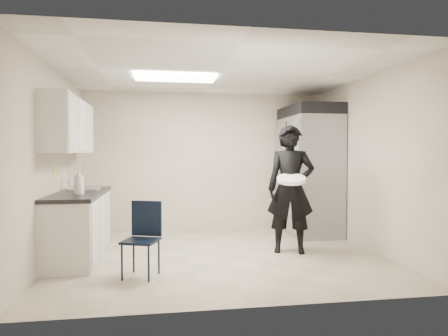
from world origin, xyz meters
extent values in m
plane|color=tan|center=(0.00, 0.00, 0.00)|extent=(4.50, 4.50, 0.00)
plane|color=silver|center=(0.00, 0.00, 2.60)|extent=(4.50, 4.50, 0.00)
plane|color=beige|center=(0.00, 2.00, 1.30)|extent=(4.50, 0.00, 4.50)
plane|color=beige|center=(-2.25, 0.00, 1.30)|extent=(0.00, 4.00, 4.00)
plane|color=beige|center=(2.25, 0.00, 1.30)|extent=(0.00, 4.00, 4.00)
cube|color=white|center=(-0.60, 0.40, 2.57)|extent=(1.20, 0.60, 0.02)
cube|color=silver|center=(-1.95, 0.20, 0.43)|extent=(0.60, 1.90, 0.86)
cube|color=black|center=(-1.95, 0.20, 0.89)|extent=(0.64, 1.95, 0.05)
cube|color=gray|center=(-1.93, 0.45, 0.87)|extent=(0.42, 0.40, 0.14)
cylinder|color=silver|center=(-2.13, 0.45, 1.02)|extent=(0.02, 0.02, 0.24)
cube|color=silver|center=(-2.08, 0.20, 1.83)|extent=(0.35, 1.80, 0.75)
cube|color=black|center=(-2.14, 1.35, 1.62)|extent=(0.22, 0.30, 0.35)
cube|color=yellow|center=(-2.24, 0.10, 1.22)|extent=(0.00, 0.12, 0.07)
cube|color=yellow|center=(-2.24, 0.30, 1.18)|extent=(0.00, 0.12, 0.07)
cube|color=gray|center=(1.83, 1.27, 1.05)|extent=(0.80, 1.35, 2.10)
cube|color=black|center=(1.83, 1.27, 2.20)|extent=(0.80, 1.35, 0.20)
cube|color=black|center=(-1.06, -0.89, 0.43)|extent=(0.49, 0.49, 0.85)
imported|color=black|center=(1.05, -0.02, 0.93)|extent=(0.78, 0.63, 1.86)
cylinder|color=silver|center=(0.98, -0.26, 1.09)|extent=(0.50, 0.50, 0.05)
imported|color=silver|center=(-1.87, -0.21, 1.08)|extent=(0.14, 0.14, 0.34)
imported|color=#B6B5C2|center=(-1.90, -0.08, 1.01)|extent=(0.11, 0.11, 0.21)
camera|label=1|loc=(-0.83, -5.60, 1.44)|focal=32.00mm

